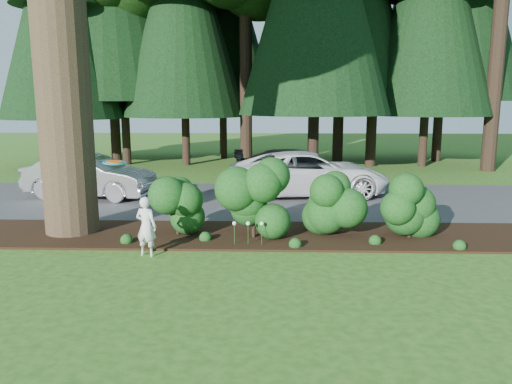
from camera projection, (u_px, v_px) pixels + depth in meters
ground at (259, 287)px, 8.61m from camera, size 80.00×80.00×0.00m
mulch_bed at (262, 235)px, 11.80m from camera, size 16.00×2.50×0.05m
driveway at (265, 200)px, 15.98m from camera, size 22.00×6.00×0.03m
shrub_row at (296, 204)px, 11.52m from camera, size 6.53×1.60×1.61m
lily_cluster at (248, 225)px, 10.89m from camera, size 0.69×0.09×0.57m
car_silver_wagon at (90, 176)px, 16.17m from camera, size 4.43×2.19×1.40m
car_white_suv at (309, 173)px, 16.58m from camera, size 5.50×3.00×1.46m
car_dark_suv at (300, 169)px, 18.07m from camera, size 4.88×2.26×1.38m
child at (146, 226)px, 10.22m from camera, size 0.52×0.42×1.25m
frisbee at (114, 162)px, 10.29m from camera, size 0.48×0.48×0.08m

